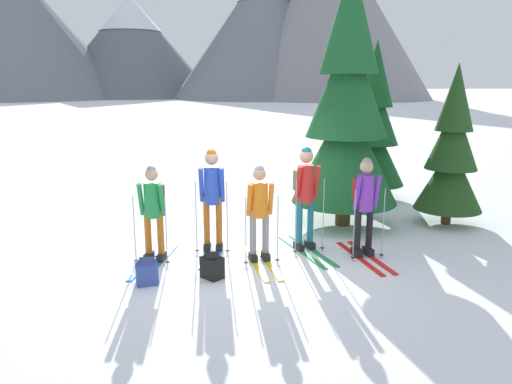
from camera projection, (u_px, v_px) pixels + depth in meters
The scene contains 12 objects.
ground_plane at pixel (243, 255), 8.61m from camera, with size 400.00×400.00×0.00m, color white.
skier_in_green at pixel (153, 209), 8.14m from camera, with size 0.77×1.66×1.64m.
skier_in_blue at pixel (212, 193), 8.62m from camera, with size 0.61×1.69×1.84m.
skier_in_orange at pixel (259, 208), 8.14m from camera, with size 0.61×1.72×1.64m.
skier_in_red at pixel (305, 192), 8.65m from camera, with size 0.69×1.82×1.87m.
skier_in_purple at pixel (365, 201), 8.35m from camera, with size 0.61×1.72×1.73m.
pine_tree_near at pixel (452, 153), 10.18m from camera, with size 1.39×1.39×3.36m.
pine_tree_mid at pixel (373, 128), 12.43m from camera, with size 1.65×1.65×3.98m.
pine_tree_far at pixel (347, 110), 9.91m from camera, with size 2.18×2.18×5.27m.
backpack_on_snow_front at pixel (212, 266), 7.56m from camera, with size 0.39×0.40×0.38m.
backpack_on_snow_beside at pixel (147, 272), 7.33m from camera, with size 0.35×0.29×0.38m.
mountain_ridge_distant at pixel (152, 25), 87.92m from camera, with size 97.83×52.85×27.94m.
Camera 1 is at (-1.03, -8.10, 2.97)m, focal length 34.42 mm.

